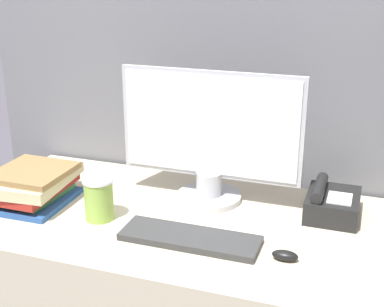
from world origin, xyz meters
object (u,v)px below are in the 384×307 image
(mouse, at_px, (285,256))
(book_stack, at_px, (34,185))
(desk_telephone, at_px, (331,204))
(keyboard, at_px, (190,238))
(monitor, at_px, (210,141))
(coffee_cup, at_px, (99,199))

(mouse, relative_size, book_stack, 0.23)
(desk_telephone, bearing_deg, book_stack, -167.19)
(keyboard, xyz_separation_m, mouse, (0.28, -0.01, 0.00))
(keyboard, bearing_deg, monitor, 96.47)
(mouse, distance_m, desk_telephone, 0.33)
(monitor, relative_size, desk_telephone, 3.01)
(monitor, distance_m, book_stack, 0.60)
(book_stack, height_order, desk_telephone, book_stack)
(keyboard, distance_m, book_stack, 0.58)
(keyboard, distance_m, mouse, 0.28)
(keyboard, distance_m, coffee_cup, 0.32)
(monitor, bearing_deg, keyboard, -83.53)
(mouse, bearing_deg, book_stack, 173.36)
(book_stack, bearing_deg, coffee_cup, -9.08)
(keyboard, height_order, coffee_cup, coffee_cup)
(coffee_cup, height_order, book_stack, coffee_cup)
(mouse, height_order, coffee_cup, coffee_cup)
(monitor, relative_size, mouse, 8.44)
(coffee_cup, xyz_separation_m, desk_telephone, (0.68, 0.26, -0.03))
(monitor, bearing_deg, mouse, -44.47)
(coffee_cup, height_order, desk_telephone, coffee_cup)
(desk_telephone, bearing_deg, monitor, -178.46)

